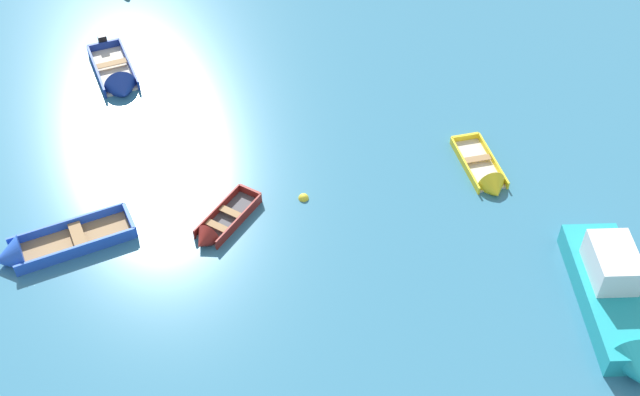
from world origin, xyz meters
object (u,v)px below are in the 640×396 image
(motor_launch_turquoise_back_row_right, at_px, (616,302))
(rowboat_deep_blue_far_left, at_px, (118,80))
(rowboat_maroon_midfield_right, at_px, (216,230))
(mooring_buoy_trailing, at_px, (304,198))
(rowboat_blue_back_row_center, at_px, (36,250))
(rowboat_yellow_distant_center, at_px, (488,180))

(motor_launch_turquoise_back_row_right, bearing_deg, rowboat_deep_blue_far_left, 156.99)
(rowboat_deep_blue_far_left, relative_size, rowboat_maroon_midfield_right, 1.27)
(rowboat_deep_blue_far_left, bearing_deg, mooring_buoy_trailing, -29.70)
(rowboat_blue_back_row_center, bearing_deg, motor_launch_turquoise_back_row_right, 3.69)
(rowboat_maroon_midfield_right, relative_size, rowboat_blue_back_row_center, 0.72)
(rowboat_maroon_midfield_right, distance_m, motor_launch_turquoise_back_row_right, 12.75)
(rowboat_yellow_distant_center, bearing_deg, rowboat_maroon_midfield_right, -154.17)
(motor_launch_turquoise_back_row_right, distance_m, mooring_buoy_trailing, 10.67)
(rowboat_maroon_midfield_right, bearing_deg, rowboat_yellow_distant_center, 25.83)
(rowboat_maroon_midfield_right, height_order, rowboat_blue_back_row_center, rowboat_blue_back_row_center)
(rowboat_yellow_distant_center, relative_size, rowboat_maroon_midfield_right, 1.09)
(rowboat_yellow_distant_center, distance_m, rowboat_blue_back_row_center, 15.52)
(rowboat_yellow_distant_center, bearing_deg, mooring_buoy_trailing, -161.70)
(rowboat_deep_blue_far_left, bearing_deg, motor_launch_turquoise_back_row_right, -23.01)
(rowboat_yellow_distant_center, relative_size, motor_launch_turquoise_back_row_right, 0.56)
(rowboat_maroon_midfield_right, distance_m, rowboat_blue_back_row_center, 5.79)
(rowboat_maroon_midfield_right, bearing_deg, rowboat_blue_back_row_center, -159.29)
(rowboat_deep_blue_far_left, height_order, rowboat_blue_back_row_center, rowboat_deep_blue_far_left)
(rowboat_deep_blue_far_left, xyz_separation_m, rowboat_maroon_midfield_right, (6.27, -7.18, -0.04))
(rowboat_blue_back_row_center, height_order, motor_launch_turquoise_back_row_right, motor_launch_turquoise_back_row_right)
(rowboat_deep_blue_far_left, bearing_deg, rowboat_yellow_distant_center, -11.06)
(rowboat_yellow_distant_center, distance_m, motor_launch_turquoise_back_row_right, 6.48)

